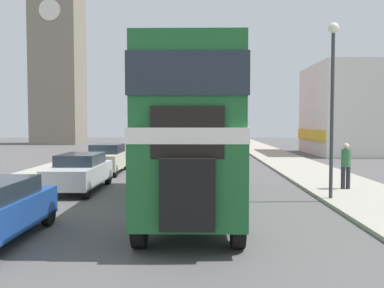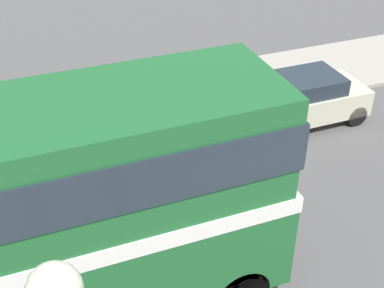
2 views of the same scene
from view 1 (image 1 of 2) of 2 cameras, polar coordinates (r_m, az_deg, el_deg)
ground_plane at (r=12.47m, az=-3.09°, el=-9.52°), size 120.00×120.00×0.00m
double_decker_bus at (r=13.41m, az=-0.00°, el=2.85°), size 2.40×10.76×4.50m
bus_distant at (r=40.44m, az=1.89°, el=2.64°), size 2.45×10.47×4.10m
car_parked_mid at (r=17.32m, az=-14.72°, el=-3.56°), size 1.66×4.46×1.44m
car_parked_far at (r=22.86m, az=-11.25°, el=-1.87°), size 1.68×4.23×1.53m
pedestrian_walking at (r=17.42m, az=19.83°, el=-2.40°), size 0.36×0.36×1.76m
street_lamp at (r=15.13m, az=18.23°, el=7.61°), size 0.36×0.36×5.86m
church_tower at (r=56.36m, az=-17.51°, el=17.19°), size 5.71×5.71×32.52m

